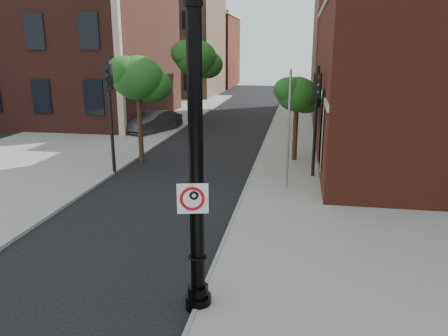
% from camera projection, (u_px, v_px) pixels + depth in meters
% --- Properties ---
extents(ground, '(120.00, 120.00, 0.00)m').
position_uv_depth(ground, '(123.00, 281.00, 10.56)').
color(ground, black).
rests_on(ground, ground).
extents(sidewalk_right, '(8.00, 60.00, 0.12)m').
position_uv_depth(sidewalk_right, '(342.00, 176.00, 19.06)').
color(sidewalk_right, gray).
rests_on(sidewalk_right, ground).
extents(sidewalk_left, '(10.00, 50.00, 0.12)m').
position_uv_depth(sidewalk_left, '(101.00, 132.00, 29.14)').
color(sidewalk_left, gray).
rests_on(sidewalk_left, ground).
extents(curb_edge, '(0.10, 60.00, 0.14)m').
position_uv_depth(curb_edge, '(252.00, 172.00, 19.71)').
color(curb_edge, gray).
rests_on(curb_edge, ground).
extents(victorian_building, '(18.60, 14.60, 17.95)m').
position_uv_depth(victorian_building, '(42.00, 5.00, 33.70)').
color(victorian_building, '#53251E').
rests_on(victorian_building, ground).
extents(bg_building_tan_a, '(12.00, 12.00, 12.00)m').
position_uv_depth(bg_building_tan_a, '(168.00, 44.00, 52.80)').
color(bg_building_tan_a, '#8C694C').
rests_on(bg_building_tan_a, ground).
extents(bg_building_red, '(12.00, 12.00, 10.00)m').
position_uv_depth(bg_building_red, '(196.00, 52.00, 66.37)').
color(bg_building_red, maroon).
rests_on(bg_building_red, ground).
extents(lamppost, '(0.56, 0.56, 6.68)m').
position_uv_depth(lamppost, '(196.00, 171.00, 8.67)').
color(lamppost, black).
rests_on(lamppost, ground).
extents(no_parking_sign, '(0.61, 0.18, 0.63)m').
position_uv_depth(no_parking_sign, '(193.00, 198.00, 8.66)').
color(no_parking_sign, white).
rests_on(no_parking_sign, ground).
extents(parked_car, '(3.07, 4.69, 1.46)m').
position_uv_depth(parked_car, '(154.00, 122.00, 29.29)').
color(parked_car, '#333338').
rests_on(parked_car, ground).
extents(traffic_signal_left, '(0.34, 0.43, 5.16)m').
position_uv_depth(traffic_signal_left, '(109.00, 96.00, 18.69)').
color(traffic_signal_left, black).
rests_on(traffic_signal_left, ground).
extents(traffic_signal_right, '(0.35, 0.41, 4.79)m').
position_uv_depth(traffic_signal_right, '(317.00, 104.00, 18.13)').
color(traffic_signal_right, black).
rests_on(traffic_signal_right, ground).
extents(utility_pole, '(0.09, 0.09, 4.72)m').
position_uv_depth(utility_pole, '(288.00, 132.00, 16.83)').
color(utility_pole, '#999999').
rests_on(utility_pole, ground).
extents(street_tree_a, '(2.86, 2.59, 5.16)m').
position_uv_depth(street_tree_a, '(139.00, 79.00, 20.55)').
color(street_tree_a, black).
rests_on(street_tree_a, ground).
extents(street_tree_b, '(3.36, 3.04, 6.06)m').
position_uv_depth(street_tree_b, '(197.00, 59.00, 29.67)').
color(street_tree_b, black).
rests_on(street_tree_b, ground).
extents(street_tree_c, '(2.32, 2.09, 4.18)m').
position_uv_depth(street_tree_c, '(297.00, 95.00, 20.95)').
color(street_tree_c, black).
rests_on(street_tree_c, ground).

